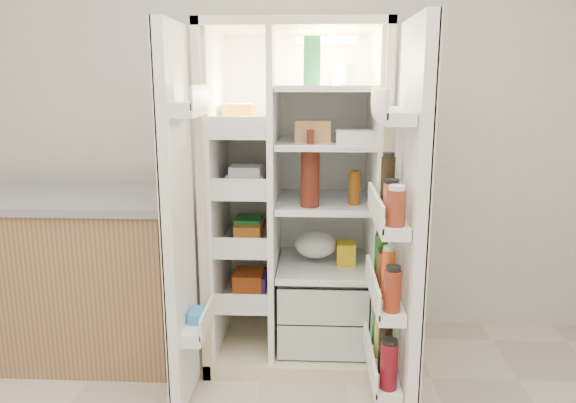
{
  "coord_description": "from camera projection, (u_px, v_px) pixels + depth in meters",
  "views": [
    {
      "loc": [
        0.27,
        -1.27,
        1.52
      ],
      "look_at": [
        0.14,
        1.25,
        0.96
      ],
      "focal_mm": 34.0,
      "sensor_mm": 36.0,
      "label": 1
    }
  ],
  "objects": [
    {
      "name": "freezer_door",
      "position": [
        179.0,
        224.0,
        2.43
      ],
      "size": [
        0.15,
        0.4,
        1.72
      ],
      "color": "white",
      "rests_on": "floor"
    },
    {
      "name": "kitchen_counter",
      "position": [
        69.0,
        275.0,
        3.03
      ],
      "size": [
        1.26,
        0.67,
        0.91
      ],
      "color": "#9B734D",
      "rests_on": "floor"
    },
    {
      "name": "refrigerator",
      "position": [
        298.0,
        223.0,
        3.02
      ],
      "size": [
        0.93,
        0.7,
        1.8
      ],
      "color": "beige",
      "rests_on": "floor"
    },
    {
      "name": "wall_back",
      "position": [
        270.0,
        109.0,
        3.24
      ],
      "size": [
        4.0,
        0.02,
        2.7
      ],
      "primitive_type": "cube",
      "color": "silver",
      "rests_on": "floor"
    },
    {
      "name": "fridge_door",
      "position": [
        404.0,
        239.0,
        2.3
      ],
      "size": [
        0.17,
        0.58,
        1.72
      ],
      "color": "white",
      "rests_on": "floor"
    }
  ]
}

